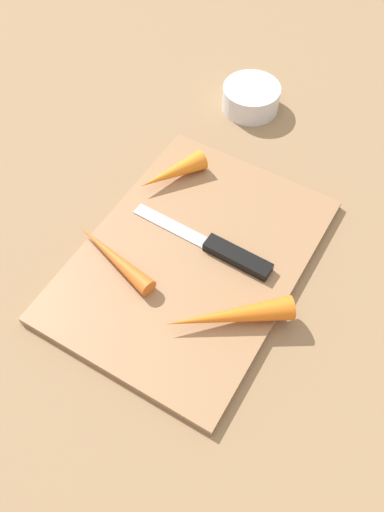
# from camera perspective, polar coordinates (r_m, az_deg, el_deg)

# --- Properties ---
(ground_plane) EXTENTS (1.40, 1.40, 0.00)m
(ground_plane) POSITION_cam_1_polar(r_m,az_deg,el_deg) (0.69, -0.00, -0.56)
(ground_plane) COLOR #8C6D4C
(cutting_board) EXTENTS (0.36, 0.26, 0.01)m
(cutting_board) POSITION_cam_1_polar(r_m,az_deg,el_deg) (0.68, -0.00, -0.28)
(cutting_board) COLOR #99704C
(cutting_board) RESTS_ON ground_plane
(knife) EXTENTS (0.03, 0.20, 0.01)m
(knife) POSITION_cam_1_polar(r_m,az_deg,el_deg) (0.67, 3.88, 0.35)
(knife) COLOR #B7B7BC
(knife) RESTS_ON cutting_board
(carrot_medium) EXTENTS (0.05, 0.13, 0.02)m
(carrot_medium) POSITION_cam_1_polar(r_m,az_deg,el_deg) (0.67, -8.39, -0.04)
(carrot_medium) COLOR orange
(carrot_medium) RESTS_ON cutting_board
(carrot_shortest) EXTENTS (0.10, 0.07, 0.03)m
(carrot_shortest) POSITION_cam_1_polar(r_m,az_deg,el_deg) (0.75, -2.16, 8.85)
(carrot_shortest) COLOR orange
(carrot_shortest) RESTS_ON cutting_board
(carrot_longest) EXTENTS (0.12, 0.13, 0.03)m
(carrot_longest) POSITION_cam_1_polar(r_m,az_deg,el_deg) (0.62, 3.96, -6.37)
(carrot_longest) COLOR orange
(carrot_longest) RESTS_ON cutting_board
(small_bowl) EXTENTS (0.09, 0.09, 0.04)m
(small_bowl) POSITION_cam_1_polar(r_m,az_deg,el_deg) (0.88, 6.28, 16.38)
(small_bowl) COLOR silver
(small_bowl) RESTS_ON ground_plane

